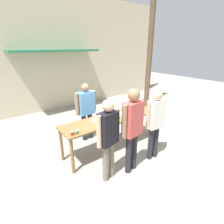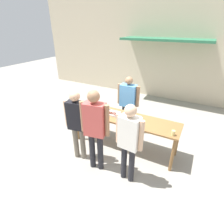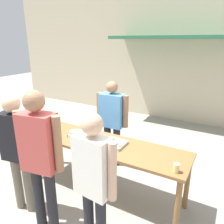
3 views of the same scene
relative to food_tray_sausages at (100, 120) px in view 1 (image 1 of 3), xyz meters
name	(u,v)px [view 1 (image 1 of 3)]	position (x,y,z in m)	size (l,w,h in m)	color
ground_plane	(112,147)	(0.34, -0.01, -0.89)	(24.00, 24.00, 0.00)	gray
building_facade_back	(51,54)	(0.34, 3.97, 1.37)	(12.00, 1.11, 4.50)	beige
serving_table	(112,121)	(0.34, -0.01, -0.11)	(2.65, 0.71, 0.88)	brown
food_tray_sausages	(100,120)	(0.00, 0.00, 0.00)	(0.37, 0.28, 0.04)	silver
food_tray_buns	(117,115)	(0.53, 0.00, 0.01)	(0.43, 0.31, 0.06)	silver
condiment_jar_mustard	(72,133)	(-0.85, -0.25, 0.02)	(0.07, 0.07, 0.07)	#B22319
condiment_jar_ketchup	(77,132)	(-0.75, -0.26, 0.02)	(0.07, 0.07, 0.07)	#567A38
beer_cup	(151,108)	(1.54, -0.25, 0.04)	(0.07, 0.07, 0.11)	#DBC67A
person_server_behind_table	(86,108)	(0.08, 0.82, 0.08)	(0.65, 0.26, 1.64)	#232328
person_customer_holding_hotdog	(108,134)	(-0.40, -0.87, 0.13)	(0.56, 0.29, 1.69)	#756B5B
person_customer_with_cup	(155,119)	(0.86, -0.95, 0.13)	(0.56, 0.24, 1.69)	#232328
person_customer_waiting_in_line	(133,124)	(0.13, -0.97, 0.21)	(0.60, 0.30, 1.83)	#232328
utility_pole	(152,21)	(3.49, 1.65, 2.54)	(1.10, 0.21, 6.67)	brown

